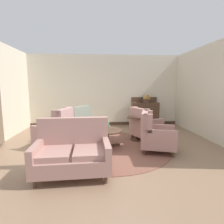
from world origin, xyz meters
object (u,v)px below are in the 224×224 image
(armchair_far_left, at_px, (76,123))
(sideboard, at_px, (145,113))
(armchair_near_window, at_px, (155,135))
(settee, at_px, (73,153))
(side_table, at_px, (137,126))
(porcelain_vase, at_px, (106,124))
(armchair_foreground_right, at_px, (144,126))
(coffee_table, at_px, (107,133))
(armchair_near_sideboard, at_px, (57,131))
(gramophone, at_px, (147,97))

(armchair_far_left, height_order, sideboard, sideboard)
(armchair_near_window, bearing_deg, settee, 135.21)
(side_table, xyz_separation_m, sideboard, (0.78, 2.03, 0.10))
(porcelain_vase, distance_m, armchair_foreground_right, 1.36)
(settee, bearing_deg, sideboard, 56.61)
(settee, relative_size, side_table, 1.91)
(porcelain_vase, height_order, armchair_near_window, armchair_near_window)
(coffee_table, distance_m, settee, 1.66)
(armchair_foreground_right, xyz_separation_m, armchair_near_sideboard, (-2.55, -0.47, 0.00))
(porcelain_vase, distance_m, settee, 1.68)
(porcelain_vase, xyz_separation_m, armchair_near_sideboard, (-1.33, 0.10, -0.18))
(settee, bearing_deg, gramophone, 55.61)
(armchair_near_window, relative_size, sideboard, 0.85)
(armchair_near_sideboard, bearing_deg, sideboard, 142.93)
(armchair_near_window, bearing_deg, armchair_foreground_right, 16.47)
(porcelain_vase, bearing_deg, side_table, 27.61)
(coffee_table, bearing_deg, armchair_foreground_right, 27.06)
(armchair_foreground_right, distance_m, armchair_far_left, 2.19)
(armchair_near_sideboard, height_order, sideboard, sideboard)
(armchair_foreground_right, relative_size, armchair_near_sideboard, 0.96)
(coffee_table, distance_m, side_table, 1.08)
(coffee_table, height_order, armchair_far_left, armchair_far_left)
(armchair_far_left, bearing_deg, porcelain_vase, 79.90)
(armchair_far_left, bearing_deg, armchair_foreground_right, 116.48)
(armchair_far_left, distance_m, side_table, 1.97)
(settee, relative_size, sideboard, 1.18)
(porcelain_vase, bearing_deg, sideboard, 55.48)
(armchair_near_sideboard, height_order, gramophone, gramophone)
(coffee_table, bearing_deg, side_table, 29.77)
(armchair_foreground_right, distance_m, armchair_near_window, 1.07)
(coffee_table, bearing_deg, armchair_near_sideboard, 174.51)
(coffee_table, relative_size, porcelain_vase, 2.34)
(armchair_far_left, bearing_deg, settee, 44.99)
(armchair_near_sideboard, bearing_deg, armchair_foreground_right, 115.08)
(armchair_foreground_right, bearing_deg, armchair_far_left, 55.20)
(armchair_foreground_right, height_order, sideboard, sideboard)
(side_table, height_order, gramophone, gramophone)
(porcelain_vase, height_order, sideboard, sideboard)
(sideboard, height_order, gramophone, gramophone)
(coffee_table, bearing_deg, armchair_near_window, -21.41)
(armchair_foreground_right, xyz_separation_m, side_table, (-0.25, -0.07, 0.01))
(armchair_near_window, height_order, sideboard, sideboard)
(coffee_table, height_order, armchair_near_sideboard, armchair_near_sideboard)
(coffee_table, distance_m, armchair_far_left, 1.46)
(armchair_far_left, bearing_deg, coffee_table, 80.27)
(coffee_table, height_order, porcelain_vase, porcelain_vase)
(armchair_far_left, height_order, side_table, armchair_far_left)
(coffee_table, distance_m, sideboard, 3.09)
(porcelain_vase, bearing_deg, armchair_foreground_right, 25.34)
(sideboard, bearing_deg, armchair_near_sideboard, -141.64)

